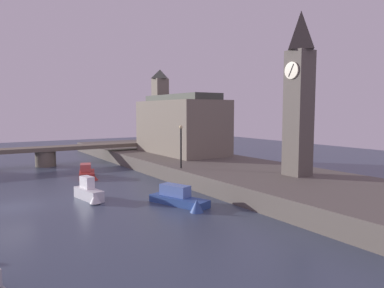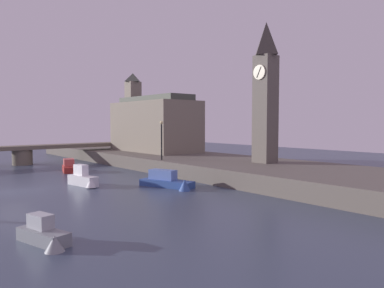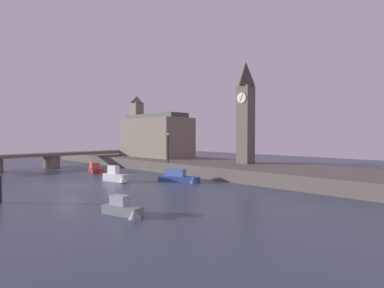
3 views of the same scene
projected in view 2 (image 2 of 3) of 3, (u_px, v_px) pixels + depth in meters
name	position (u px, v px, depth m)	size (l,w,h in m)	color
ground_plane	(15.00, 192.00, 28.79)	(120.00, 120.00, 0.00)	#384256
far_embankment	(203.00, 164.00, 41.62)	(70.00, 12.00, 1.50)	#5B544C
clock_tower	(266.00, 90.00, 35.87)	(2.04, 2.10, 13.80)	#5B544C
parliament_hall	(154.00, 124.00, 51.04)	(13.53, 6.71, 11.40)	slate
bridge_span	(19.00, 151.00, 46.98)	(2.75, 28.36, 2.47)	#6B6051
streetlamp	(162.00, 136.00, 38.62)	(0.36, 0.36, 4.16)	black
boat_tour_blue	(170.00, 182.00, 30.70)	(5.74, 2.97, 1.70)	#2D4C93
boat_ferry_white	(84.00, 179.00, 31.50)	(3.85, 1.54, 1.80)	silver
boat_cruiser_grey	(45.00, 235.00, 16.37)	(3.49, 1.68, 1.30)	gray
boat_dinghy_red	(71.00, 168.00, 40.31)	(4.46, 2.47, 1.49)	maroon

